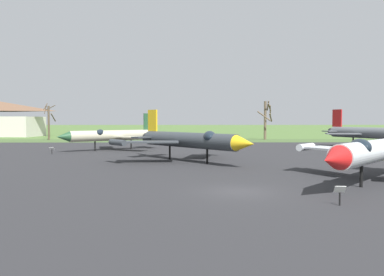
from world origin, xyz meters
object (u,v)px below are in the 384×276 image
at_px(jet_fighter_rear_left, 374,150).
at_px(jet_fighter_front_right, 112,135).
at_px(jet_fighter_front_left, 190,140).
at_px(jet_fighter_rear_right, 373,133).
at_px(info_placard_rear_left, 340,193).
at_px(info_placard_front_right, 52,150).

bearing_deg(jet_fighter_rear_left, jet_fighter_front_right, 128.92).
bearing_deg(jet_fighter_front_left, jet_fighter_front_right, 124.89).
height_order(jet_fighter_rear_left, jet_fighter_rear_right, jet_fighter_rear_right).
distance_m(info_placard_rear_left, jet_fighter_rear_right, 40.81).
xyz_separation_m(jet_fighter_front_left, jet_fighter_front_right, (-10.34, 14.83, -0.13)).
height_order(jet_fighter_front_right, info_placard_front_right, jet_fighter_front_right).
bearing_deg(jet_fighter_front_right, jet_fighter_rear_left, -51.08).
xyz_separation_m(info_placard_front_right, info_placard_rear_left, (23.17, -27.94, 0.07)).
height_order(info_placard_front_right, jet_fighter_rear_left, jet_fighter_rear_left).
xyz_separation_m(jet_fighter_rear_left, jet_fighter_rear_right, (13.98, 29.30, 0.19)).
distance_m(jet_fighter_front_right, info_placard_rear_left, 38.53).
xyz_separation_m(jet_fighter_front_right, jet_fighter_rear_left, (22.24, -27.54, 0.07)).
distance_m(jet_fighter_rear_left, jet_fighter_rear_right, 32.46).
bearing_deg(info_placard_rear_left, info_placard_front_right, 129.67).
xyz_separation_m(jet_fighter_rear_left, info_placard_rear_left, (-4.91, -6.84, -1.49)).
bearing_deg(jet_fighter_front_left, jet_fighter_rear_left, -46.90).
distance_m(info_placard_front_right, jet_fighter_rear_left, 35.16).
xyz_separation_m(info_placard_front_right, jet_fighter_rear_left, (28.08, -21.10, 1.56)).
xyz_separation_m(jet_fighter_front_right, info_placard_rear_left, (17.33, -34.38, -1.43)).
height_order(jet_fighter_front_right, jet_fighter_rear_left, jet_fighter_front_right).
height_order(jet_fighter_front_left, jet_fighter_front_right, jet_fighter_front_left).
relative_size(jet_fighter_front_right, info_placard_rear_left, 12.71).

